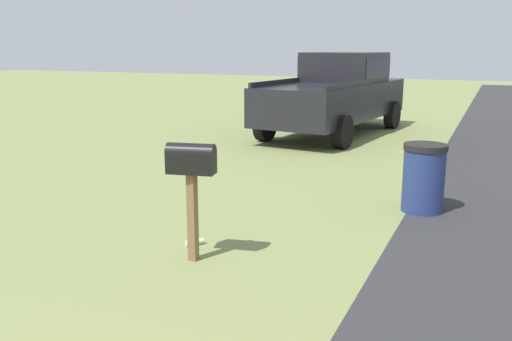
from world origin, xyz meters
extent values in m
cube|color=brown|center=(5.35, 0.53, 0.48)|extent=(0.09, 0.09, 0.96)
cube|color=black|center=(5.35, 0.53, 1.07)|extent=(0.30, 0.54, 0.22)
cylinder|color=black|center=(5.35, 0.53, 1.18)|extent=(0.30, 0.54, 0.20)
cube|color=red|center=(5.46, 0.53, 1.14)|extent=(0.02, 0.04, 0.18)
cube|color=black|center=(14.37, 1.58, 0.88)|extent=(5.75, 2.66, 0.90)
cube|color=black|center=(15.03, 1.50, 1.71)|extent=(2.10, 2.05, 0.76)
cube|color=black|center=(15.03, 1.50, 1.71)|extent=(2.05, 2.09, 0.53)
cube|color=black|center=(13.27, 2.64, 1.39)|extent=(2.87, 0.43, 0.12)
cube|color=black|center=(13.05, 0.82, 1.39)|extent=(2.87, 0.43, 0.12)
cylinder|color=black|center=(16.31, 2.35, 0.38)|extent=(0.79, 0.35, 0.76)
cylinder|color=black|center=(16.07, 0.37, 0.38)|extent=(0.79, 0.35, 0.76)
cylinder|color=black|center=(12.68, 2.80, 0.38)|extent=(0.79, 0.35, 0.76)
cylinder|color=black|center=(12.43, 0.81, 0.38)|extent=(0.79, 0.35, 0.76)
cylinder|color=navy|center=(8.21, -1.48, 0.44)|extent=(0.57, 0.57, 0.87)
cylinder|color=black|center=(8.21, -1.48, 0.91)|extent=(0.60, 0.60, 0.08)
cylinder|color=#B2D8BF|center=(5.75, 0.75, 0.04)|extent=(0.22, 0.19, 0.07)
camera|label=1|loc=(0.51, -2.35, 2.27)|focal=38.63mm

